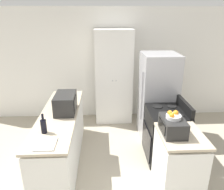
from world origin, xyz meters
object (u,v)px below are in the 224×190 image
at_px(wine_bottle, 44,126).
at_px(fruit_bowl, 173,116).
at_px(pantry_cabinet, 114,77).
at_px(stove, 165,134).
at_px(microwave, 66,103).
at_px(toaster_oven, 173,126).
at_px(refrigerator, 157,97).

xyz_separation_m(wine_bottle, fruit_bowl, (1.75, -0.08, 0.15)).
relative_size(pantry_cabinet, stove, 2.00).
height_order(pantry_cabinet, microwave, pantry_cabinet).
relative_size(wine_bottle, toaster_oven, 0.63).
distance_m(pantry_cabinet, toaster_oven, 2.34).
bearing_deg(stove, refrigerator, 88.47).
distance_m(toaster_oven, fruit_bowl, 0.15).
bearing_deg(toaster_oven, stove, 78.40).
height_order(microwave, wine_bottle, microwave).
relative_size(refrigerator, microwave, 3.27).
bearing_deg(fruit_bowl, pantry_cabinet, 106.81).
bearing_deg(toaster_oven, refrigerator, 83.58).
bearing_deg(wine_bottle, fruit_bowl, -2.74).
height_order(microwave, fruit_bowl, fruit_bowl).
height_order(pantry_cabinet, toaster_oven, pantry_cabinet).
xyz_separation_m(microwave, fruit_bowl, (1.55, -0.77, 0.11)).
distance_m(wine_bottle, fruit_bowl, 1.76).
bearing_deg(toaster_oven, fruit_bowl, 141.24).
xyz_separation_m(stove, refrigerator, (0.02, 0.77, 0.41)).
relative_size(pantry_cabinet, fruit_bowl, 10.57).
bearing_deg(pantry_cabinet, wine_bottle, -116.57).
relative_size(microwave, toaster_oven, 1.19).
relative_size(refrigerator, toaster_oven, 3.89).
bearing_deg(toaster_oven, microwave, 153.58).
bearing_deg(pantry_cabinet, toaster_oven, -73.09).
distance_m(stove, toaster_oven, 0.92).
bearing_deg(refrigerator, stove, -91.53).
relative_size(pantry_cabinet, wine_bottle, 7.54).
height_order(refrigerator, toaster_oven, refrigerator).
xyz_separation_m(pantry_cabinet, refrigerator, (0.85, -0.76, -0.20)).
bearing_deg(pantry_cabinet, refrigerator, -41.89).
bearing_deg(fruit_bowl, refrigerator, 83.35).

